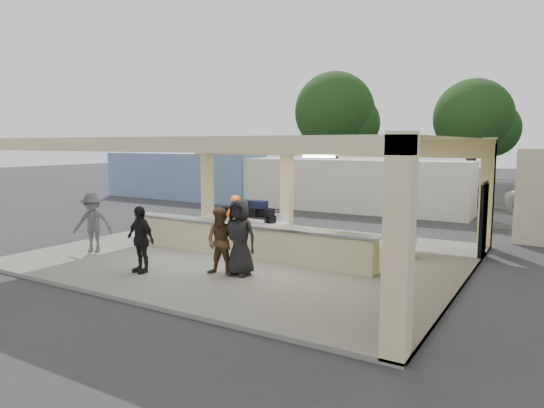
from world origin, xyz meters
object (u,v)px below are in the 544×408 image
Objects in this scene: passenger_b at (140,239)px; container_white at (348,185)px; passenger_d at (239,237)px; passenger_c at (93,223)px; car_dark at (514,197)px; luggage_cart at (247,219)px; passenger_a at (221,242)px; container_blue at (183,176)px; drum_fan at (401,239)px; baggage_handler at (234,222)px; baggage_counter at (243,240)px.

passenger_b is 0.14× the size of container_white.
passenger_c is at bearing 177.45° from passenger_d.
passenger_b is at bearing 165.65° from car_dark.
luggage_cart is 4.89m from passenger_c.
passenger_a is 0.46m from passenger_d.
container_blue is at bearing 86.17° from passenger_c.
drum_fan is 5.33m from passenger_a.
container_blue is (-10.93, 9.19, 0.55)m from luggage_cart.
container_white reaches higher than passenger_a.
baggage_handler is at bearing 162.32° from car_dark.
container_white is at bearing 89.20° from passenger_a.
container_blue is at bearing 137.33° from baggage_counter.
baggage_handler is 0.87× the size of passenger_d.
passenger_d is (1.06, -1.70, 0.47)m from baggage_counter.
passenger_b is (-5.20, -5.04, 0.32)m from drum_fan.
baggage_counter is 4.63m from passenger_c.
passenger_a is at bearing 31.64° from passenger_b.
baggage_handler reaches higher than baggage_counter.
baggage_counter is at bearing 117.88° from passenger_d.
container_white is (-7.19, -4.24, 0.57)m from car_dark.
passenger_b is 0.89× the size of passenger_d.
container_white reaches higher than baggage_handler.
car_dark is at bearing 69.57° from baggage_counter.
car_dark is (6.67, 14.75, -0.22)m from baggage_handler.
passenger_c reaches higher than passenger_b.
baggage_handler is 0.98× the size of passenger_b.
container_blue is (-10.92, 14.00, 0.43)m from passenger_b.
passenger_d is at bearing -54.03° from luggage_cart.
passenger_a is at bearing -70.53° from baggage_counter.
container_white is at bearing 97.03° from baggage_counter.
passenger_c is (-2.99, -3.86, 0.15)m from luggage_cart.
container_white is at bearing 96.61° from passenger_d.
container_blue reaches higher than baggage_counter.
baggage_handler is at bearing 3.17° from passenger_c.
baggage_counter is 1.92× the size of car_dark.
luggage_cart is 1.37× the size of passenger_c.
baggage_handler is 3.16m from passenger_a.
container_blue is (-12.16, 11.21, 0.80)m from baggage_counter.
baggage_handler is at bearing 123.66° from passenger_d.
baggage_counter is 2.10m from passenger_a.
baggage_counter is 16.60m from car_dark.
luggage_cart is at bearing -147.00° from baggage_handler.
passenger_b is 0.96× the size of passenger_c.
container_blue is (-10.77, -0.11, 0.10)m from container_white.
passenger_c is 0.15× the size of container_white.
passenger_c is at bearing -35.22° from baggage_handler.
passenger_b is 14.11m from container_white.
passenger_b reaches higher than baggage_counter.
container_blue is (-7.93, 13.06, 0.39)m from passenger_c.
passenger_b is 19.64m from car_dark.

